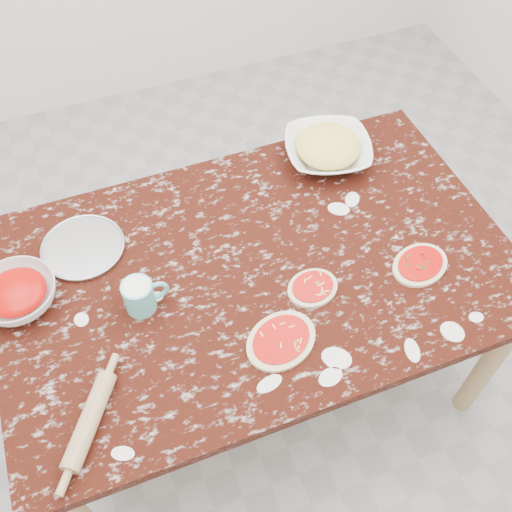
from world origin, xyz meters
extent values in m
plane|color=gray|center=(0.00, 0.00, 0.00)|extent=(4.00, 4.00, 0.00)
cube|color=black|center=(0.00, 0.00, 0.73)|extent=(1.60, 1.00, 0.04)
cube|color=tan|center=(0.00, 0.00, 0.67)|extent=(1.50, 0.90, 0.08)
cylinder|color=tan|center=(0.72, -0.42, 0.35)|extent=(0.07, 0.07, 0.71)
cylinder|color=tan|center=(-0.72, 0.42, 0.35)|extent=(0.07, 0.07, 0.71)
cylinder|color=tan|center=(0.72, 0.42, 0.35)|extent=(0.07, 0.07, 0.71)
cylinder|color=#B2B2B7|center=(-0.49, 0.26, 0.76)|extent=(0.34, 0.34, 0.01)
imported|color=white|center=(-0.70, 0.13, 0.79)|extent=(0.31, 0.31, 0.07)
imported|color=white|center=(0.41, 0.36, 0.79)|extent=(0.37, 0.37, 0.07)
cylinder|color=#5BB8BD|center=(-0.37, -0.02, 0.80)|extent=(0.09, 0.09, 0.11)
torus|color=#5BB8BD|center=(-0.32, -0.02, 0.80)|extent=(0.07, 0.02, 0.07)
cylinder|color=silver|center=(-0.37, -0.02, 0.84)|extent=(0.07, 0.07, 0.01)
ellipsoid|color=beige|center=(-0.03, -0.28, 0.76)|extent=(0.26, 0.24, 0.01)
ellipsoid|color=red|center=(-0.03, -0.28, 0.76)|extent=(0.22, 0.19, 0.00)
ellipsoid|color=beige|center=(0.13, -0.14, 0.76)|extent=(0.18, 0.16, 0.01)
ellipsoid|color=red|center=(0.13, -0.14, 0.76)|extent=(0.15, 0.13, 0.00)
ellipsoid|color=beige|center=(0.47, -0.18, 0.76)|extent=(0.23, 0.20, 0.01)
ellipsoid|color=red|center=(0.47, -0.18, 0.76)|extent=(0.19, 0.16, 0.00)
cylinder|color=tan|center=(-0.58, -0.32, 0.78)|extent=(0.19, 0.24, 0.05)
camera|label=1|loc=(-0.38, -1.00, 2.22)|focal=40.99mm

